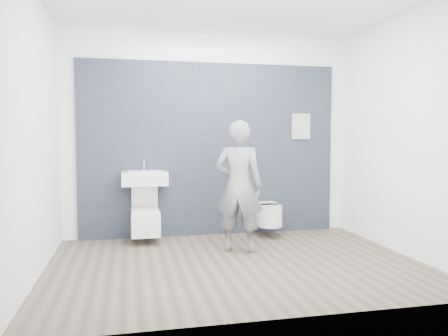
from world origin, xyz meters
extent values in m
plane|color=brown|center=(0.00, 0.00, 0.00)|extent=(4.00, 4.00, 0.00)
plane|color=white|center=(0.00, 1.50, 1.40)|extent=(4.00, 0.00, 4.00)
plane|color=white|center=(0.00, -1.50, 1.40)|extent=(4.00, 0.00, 4.00)
plane|color=white|center=(-2.00, 0.00, 1.40)|extent=(0.00, 3.00, 3.00)
plane|color=white|center=(2.00, 0.00, 1.40)|extent=(0.00, 3.00, 3.00)
plane|color=white|center=(0.00, 0.00, 2.80)|extent=(4.00, 4.00, 0.00)
cube|color=black|center=(0.00, 1.47, 0.00)|extent=(3.60, 0.06, 2.40)
cube|color=white|center=(-0.93, 1.22, 0.84)|extent=(0.58, 0.44, 0.18)
cube|color=silver|center=(-0.93, 1.20, 0.92)|extent=(0.41, 0.29, 0.03)
cylinder|color=silver|center=(-0.93, 1.38, 1.00)|extent=(0.02, 0.02, 0.15)
cylinder|color=silver|center=(-0.93, 1.33, 1.06)|extent=(0.02, 0.10, 0.02)
cylinder|color=silver|center=(-0.93, 1.42, 0.69)|extent=(0.04, 0.04, 0.12)
cube|color=white|center=(-0.93, 1.18, 0.26)|extent=(0.36, 0.53, 0.31)
cylinder|color=silver|center=(-0.93, 1.14, 0.40)|extent=(0.26, 0.26, 0.03)
cube|color=white|center=(-0.93, 1.14, 0.43)|extent=(0.34, 0.42, 0.02)
cube|color=white|center=(-0.93, 1.31, 0.61)|extent=(0.34, 0.17, 0.36)
cube|color=silver|center=(-0.93, 1.41, 0.15)|extent=(0.10, 0.06, 0.08)
cube|color=white|center=(0.75, 1.25, 0.29)|extent=(0.32, 0.37, 0.27)
cylinder|color=white|center=(0.75, 1.07, 0.29)|extent=(0.32, 0.32, 0.27)
cube|color=white|center=(0.75, 1.23, 0.44)|extent=(0.30, 0.36, 0.03)
cylinder|color=white|center=(0.75, 1.05, 0.44)|extent=(0.30, 0.30, 0.03)
cube|color=silver|center=(0.75, 1.41, 0.20)|extent=(0.09, 0.06, 0.08)
cube|color=silver|center=(1.32, 1.43, 0.00)|extent=(0.28, 0.03, 0.37)
imported|color=gray|center=(0.15, 0.48, 0.79)|extent=(0.68, 0.57, 1.57)
camera|label=1|loc=(-1.12, -4.54, 1.37)|focal=35.00mm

